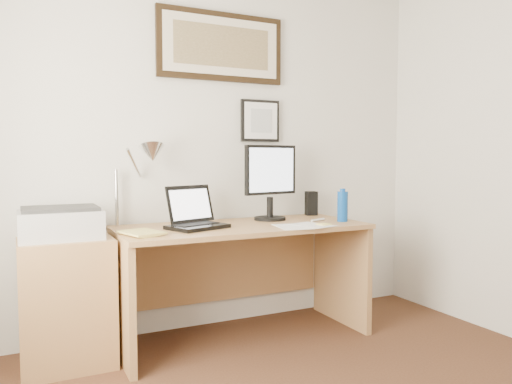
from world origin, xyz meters
TOP-DOWN VIEW (x-y plane):
  - wall_back at (0.00, 2.00)m, footprint 3.50×0.02m
  - side_cabinet at (-0.92, 1.68)m, footprint 0.50×0.40m
  - water_bottle at (0.84, 1.49)m, footprint 0.07×0.07m
  - bottle_cap at (0.84, 1.49)m, footprint 0.04×0.04m
  - speaker at (0.84, 1.90)m, footprint 0.09×0.08m
  - paper_sheet_a at (0.40, 1.41)m, footprint 0.24×0.31m
  - paper_sheet_b at (0.55, 1.41)m, footprint 0.25×0.31m
  - sticky_pad at (0.61, 1.38)m, footprint 0.08×0.08m
  - marker_pen at (0.70, 1.58)m, footprint 0.14×0.06m
  - book at (-0.62, 1.48)m, footprint 0.25×0.29m
  - desk at (0.15, 1.72)m, footprint 1.60×0.70m
  - laptop at (-0.17, 1.65)m, footprint 0.40×0.40m
  - lcd_monitor at (0.43, 1.77)m, footprint 0.42×0.22m
  - printer at (-0.94, 1.70)m, footprint 0.44×0.34m
  - desk_lamp at (-0.41, 1.81)m, footprint 0.29×0.27m
  - picture_large at (0.15, 1.97)m, footprint 0.92×0.04m
  - picture_small at (0.45, 1.97)m, footprint 0.30×0.03m

SIDE VIEW (x-z plane):
  - side_cabinet at x=-0.92m, z-range 0.00..0.73m
  - desk at x=0.15m, z-range 0.14..0.89m
  - paper_sheet_a at x=0.40m, z-range 0.75..0.75m
  - paper_sheet_b at x=0.55m, z-range 0.75..0.75m
  - sticky_pad at x=0.61m, z-range 0.75..0.76m
  - marker_pen at x=0.70m, z-range 0.75..0.77m
  - book at x=-0.62m, z-range 0.75..0.77m
  - laptop at x=-0.17m, z-range 0.68..0.94m
  - printer at x=-0.94m, z-range 0.73..0.91m
  - speaker at x=0.84m, z-range 0.75..0.93m
  - water_bottle at x=0.84m, z-range 0.75..0.95m
  - bottle_cap at x=0.84m, z-range 0.95..0.97m
  - lcd_monitor at x=0.43m, z-range 0.78..1.30m
  - desk_lamp at x=-0.41m, z-range 0.92..1.45m
  - wall_back at x=0.00m, z-range 0.00..2.50m
  - picture_small at x=0.45m, z-range 1.30..1.60m
  - picture_large at x=0.15m, z-range 1.72..2.19m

